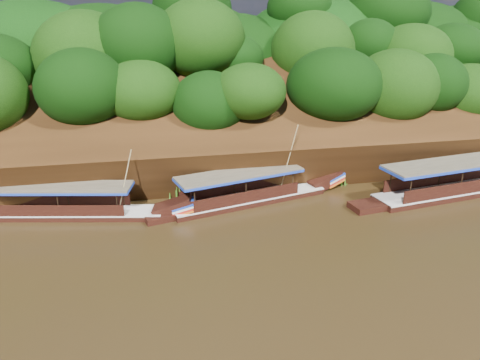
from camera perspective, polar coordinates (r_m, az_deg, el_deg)
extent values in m
plane|color=black|center=(27.56, 7.90, -8.86)|extent=(160.00, 160.00, 0.00)
cube|color=black|center=(40.68, 0.74, 6.39)|extent=(120.00, 16.12, 13.64)
cube|color=black|center=(51.06, -1.68, 5.27)|extent=(120.00, 24.00, 12.00)
ellipsoid|color=#0F3A09|center=(38.90, -7.65, 5.55)|extent=(18.00, 8.00, 6.40)
ellipsoid|color=#0F3A09|center=(46.51, -1.13, 15.30)|extent=(24.00, 11.00, 8.40)
cube|color=black|center=(39.05, 24.88, -1.59)|extent=(13.99, 4.38, 0.97)
cube|color=silver|center=(38.90, 24.98, -0.96)|extent=(14.00, 4.46, 0.11)
cube|color=brown|center=(37.64, 24.52, 1.89)|extent=(11.08, 4.29, 0.13)
cube|color=#1B3CB3|center=(37.68, 24.49, 1.71)|extent=(11.08, 4.29, 0.19)
cube|color=black|center=(34.06, 1.09, -2.71)|extent=(11.82, 4.98, 0.87)
cube|color=silver|center=(33.89, 1.10, -2.06)|extent=(11.83, 5.04, 0.10)
cube|color=black|center=(37.05, 10.16, 0.06)|extent=(3.08, 2.24, 1.64)
cube|color=#1B3CB3|center=(37.37, 11.10, 0.65)|extent=(1.80, 1.97, 0.60)
cube|color=red|center=(37.48, 11.06, 0.17)|extent=(1.80, 1.97, 0.60)
cube|color=brown|center=(32.90, -0.01, 0.82)|extent=(9.45, 4.66, 0.12)
cube|color=#1B3CB3|center=(32.94, -0.01, 0.63)|extent=(9.45, 4.66, 0.17)
cylinder|color=tan|center=(33.85, 5.98, 2.64)|extent=(0.90, 1.10, 5.18)
cube|color=black|center=(33.74, -19.35, -4.17)|extent=(11.94, 4.25, 0.80)
cube|color=silver|center=(33.59, -19.42, -3.58)|extent=(11.95, 4.31, 0.09)
cube|color=black|center=(31.94, -8.15, -3.34)|extent=(3.01, 1.99, 1.58)
cube|color=#1B3CB3|center=(31.74, -6.86, -2.91)|extent=(1.72, 1.79, 0.59)
cube|color=red|center=(31.86, -6.83, -3.41)|extent=(1.72, 1.79, 0.59)
cube|color=brown|center=(33.20, -20.98, -0.76)|extent=(9.49, 4.03, 0.11)
cube|color=#1B3CB3|center=(33.24, -20.96, -0.94)|extent=(9.49, 4.03, 0.16)
cylinder|color=tan|center=(31.62, -13.87, -0.17)|extent=(1.22, 0.51, 4.21)
cone|color=#3B721C|center=(34.35, -16.52, -1.55)|extent=(1.50, 1.50, 2.04)
cone|color=#3B721C|center=(34.55, -7.66, -1.12)|extent=(1.50, 1.50, 1.60)
cone|color=#3B721C|center=(35.95, 3.32, 0.01)|extent=(1.50, 1.50, 1.71)
cone|color=#3B721C|center=(37.97, 12.22, 0.97)|extent=(1.50, 1.50, 2.05)
cone|color=#3B721C|center=(39.72, 19.82, 0.58)|extent=(1.50, 1.50, 1.41)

